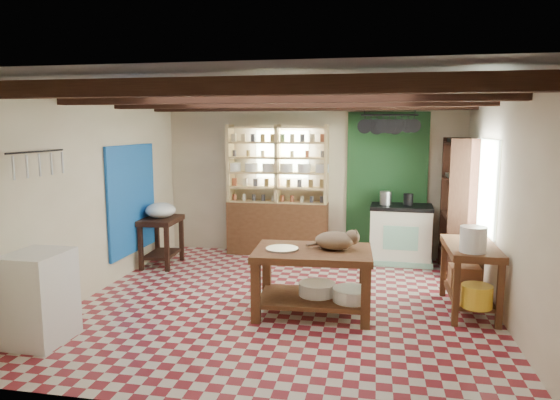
% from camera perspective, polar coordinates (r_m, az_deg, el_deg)
% --- Properties ---
extents(floor, '(5.00, 5.00, 0.02)m').
position_cam_1_polar(floor, '(6.34, 0.59, -11.64)').
color(floor, maroon).
rests_on(floor, ground).
extents(ceiling, '(5.00, 5.00, 0.02)m').
position_cam_1_polar(ceiling, '(5.98, 0.63, 12.60)').
color(ceiling, '#414146').
rests_on(ceiling, wall_back).
extents(wall_back, '(5.00, 0.04, 2.60)m').
position_cam_1_polar(wall_back, '(8.47, 3.61, 2.51)').
color(wall_back, beige).
rests_on(wall_back, floor).
extents(wall_front, '(5.00, 0.04, 2.60)m').
position_cam_1_polar(wall_front, '(3.63, -6.45, -5.34)').
color(wall_front, beige).
rests_on(wall_front, floor).
extents(wall_left, '(0.04, 5.00, 2.60)m').
position_cam_1_polar(wall_left, '(6.91, -20.24, 0.70)').
color(wall_left, beige).
rests_on(wall_left, floor).
extents(wall_right, '(0.04, 5.00, 2.60)m').
position_cam_1_polar(wall_right, '(6.10, 24.40, -0.48)').
color(wall_right, beige).
rests_on(wall_right, floor).
extents(ceiling_beams, '(5.00, 3.80, 0.15)m').
position_cam_1_polar(ceiling_beams, '(5.97, 0.63, 11.45)').
color(ceiling_beams, '#311A11').
rests_on(ceiling_beams, ceiling).
extents(blue_wall_patch, '(0.04, 1.40, 1.60)m').
position_cam_1_polar(blue_wall_patch, '(7.70, -16.54, 0.10)').
color(blue_wall_patch, blue).
rests_on(blue_wall_patch, wall_left).
extents(green_wall_patch, '(1.30, 0.04, 2.30)m').
position_cam_1_polar(green_wall_patch, '(8.39, 12.09, 1.94)').
color(green_wall_patch, '#1C4621').
rests_on(green_wall_patch, wall_back).
extents(window_back, '(0.90, 0.02, 0.80)m').
position_cam_1_polar(window_back, '(8.50, 0.26, 5.25)').
color(window_back, beige).
rests_on(window_back, wall_back).
extents(window_right, '(0.02, 1.30, 1.20)m').
position_cam_1_polar(window_right, '(7.05, 22.42, 1.55)').
color(window_right, beige).
rests_on(window_right, wall_right).
extents(utensil_rail, '(0.06, 0.90, 0.28)m').
position_cam_1_polar(utensil_rail, '(5.84, -26.03, 3.81)').
color(utensil_rail, black).
rests_on(utensil_rail, wall_left).
extents(pot_rack, '(0.86, 0.12, 0.36)m').
position_cam_1_polar(pot_rack, '(7.92, 12.36, 8.31)').
color(pot_rack, black).
rests_on(pot_rack, ceiling).
extents(shelving_unit, '(1.70, 0.34, 2.20)m').
position_cam_1_polar(shelving_unit, '(8.40, -0.29, 1.10)').
color(shelving_unit, '#DAB87D').
rests_on(shelving_unit, floor).
extents(tall_rack, '(0.40, 0.86, 2.00)m').
position_cam_1_polar(tall_rack, '(7.85, 19.67, -0.63)').
color(tall_rack, '#311A11').
rests_on(tall_rack, floor).
extents(work_table, '(1.38, 0.96, 0.76)m').
position_cam_1_polar(work_table, '(5.88, 3.73, -9.28)').
color(work_table, brown).
rests_on(work_table, floor).
extents(stove, '(0.98, 0.68, 0.93)m').
position_cam_1_polar(stove, '(8.20, 13.61, -3.80)').
color(stove, '#EEE5CE').
rests_on(stove, floor).
extents(prep_table, '(0.55, 0.77, 0.76)m').
position_cam_1_polar(prep_table, '(8.06, -13.36, -4.64)').
color(prep_table, '#311A11').
rests_on(prep_table, floor).
extents(white_cabinet, '(0.52, 0.62, 0.92)m').
position_cam_1_polar(white_cabinet, '(5.64, -25.78, -9.99)').
color(white_cabinet, white).
rests_on(white_cabinet, floor).
extents(right_counter, '(0.56, 1.12, 0.80)m').
position_cam_1_polar(right_counter, '(6.33, 20.83, -8.33)').
color(right_counter, brown).
rests_on(right_counter, floor).
extents(cat, '(0.53, 0.44, 0.21)m').
position_cam_1_polar(cat, '(5.79, 6.29, -4.63)').
color(cat, '#927255').
rests_on(cat, work_table).
extents(steel_tray, '(0.39, 0.39, 0.02)m').
position_cam_1_polar(steel_tray, '(5.76, 0.24, -5.60)').
color(steel_tray, '#A5A4AC').
rests_on(steel_tray, work_table).
extents(basin_large, '(0.45, 0.45, 0.15)m').
position_cam_1_polar(basin_large, '(5.95, 4.24, -10.10)').
color(basin_large, white).
rests_on(basin_large, work_table).
extents(basin_small, '(0.45, 0.45, 0.15)m').
position_cam_1_polar(basin_small, '(5.80, 8.16, -10.66)').
color(basin_small, white).
rests_on(basin_small, work_table).
extents(kettle_left, '(0.19, 0.19, 0.21)m').
position_cam_1_polar(kettle_left, '(8.10, 11.98, 0.23)').
color(kettle_left, '#A5A4AC').
rests_on(kettle_left, stove).
extents(kettle_right, '(0.16, 0.16, 0.19)m').
position_cam_1_polar(kettle_right, '(8.11, 14.45, 0.06)').
color(kettle_right, black).
rests_on(kettle_right, stove).
extents(enamel_bowl, '(0.49, 0.49, 0.24)m').
position_cam_1_polar(enamel_bowl, '(7.96, -13.48, -1.15)').
color(enamel_bowl, white).
rests_on(enamel_bowl, prep_table).
extents(white_bucket, '(0.28, 0.28, 0.28)m').
position_cam_1_polar(white_bucket, '(5.85, 21.21, -4.21)').
color(white_bucket, white).
rests_on(white_bucket, right_counter).
extents(wicker_basket, '(0.36, 0.29, 0.25)m').
position_cam_1_polar(wicker_basket, '(6.63, 20.35, -8.12)').
color(wicker_basket, '#A56742').
rests_on(wicker_basket, right_counter).
extents(yellow_tub, '(0.33, 0.33, 0.24)m').
position_cam_1_polar(yellow_tub, '(5.93, 21.55, -10.17)').
color(yellow_tub, yellow).
rests_on(yellow_tub, right_counter).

